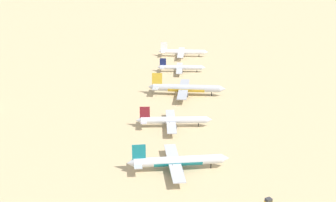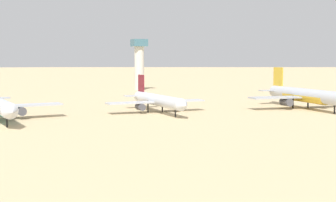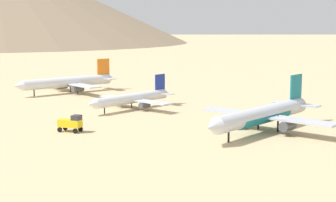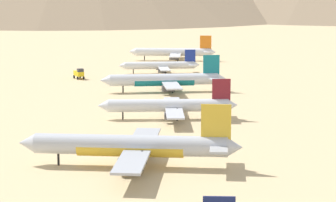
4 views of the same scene
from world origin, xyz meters
TOP-DOWN VIEW (x-y plane):
  - ground_plane at (0.00, 0.00)m, footprint 1800.00×1800.00m
  - parked_jet_3 at (-3.84, -1.88)m, footprint 36.48×29.61m
  - parked_jet_4 at (2.86, 44.18)m, footprint 43.84×35.64m
  - control_tower at (-103.88, 24.64)m, footprint 7.20×7.20m

SIDE VIEW (x-z plane):
  - ground_plane at x=0.00m, z-range 0.00..0.00m
  - parked_jet_3 at x=-3.84m, z-range -1.72..8.80m
  - parked_jet_4 at x=2.86m, z-range -2.11..10.52m
  - control_tower at x=-103.88m, z-range 1.64..27.15m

